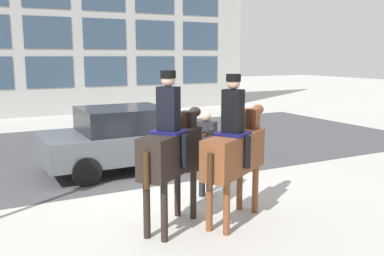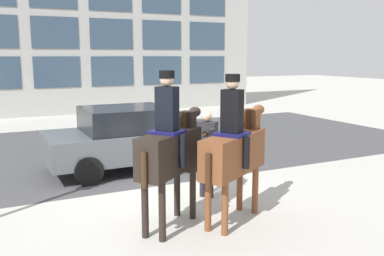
% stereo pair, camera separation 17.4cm
% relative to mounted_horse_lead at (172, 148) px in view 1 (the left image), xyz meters
% --- Properties ---
extents(ground_plane, '(80.00, 80.00, 0.00)m').
position_rel_mounted_horse_lead_xyz_m(ground_plane, '(0.55, 1.67, -1.33)').
color(ground_plane, '#B2AFA8').
extents(road_surface, '(20.93, 8.50, 0.01)m').
position_rel_mounted_horse_lead_xyz_m(road_surface, '(0.55, 6.42, -1.33)').
color(road_surface, '#444447').
rests_on(road_surface, ground_plane).
extents(mounted_horse_lead, '(1.61, 1.33, 2.58)m').
position_rel_mounted_horse_lead_xyz_m(mounted_horse_lead, '(0.00, 0.00, 0.00)').
color(mounted_horse_lead, black).
rests_on(mounted_horse_lead, ground_plane).
extents(mounted_horse_companion, '(1.81, 1.28, 2.51)m').
position_rel_mounted_horse_lead_xyz_m(mounted_horse_companion, '(1.07, -0.23, -0.07)').
color(mounted_horse_companion, brown).
rests_on(mounted_horse_companion, ground_plane).
extents(pedestrian_bystander, '(0.65, 0.84, 1.73)m').
position_rel_mounted_horse_lead_xyz_m(pedestrian_bystander, '(1.24, 1.07, -0.31)').
color(pedestrian_bystander, '#232328').
rests_on(pedestrian_bystander, ground_plane).
extents(street_car_near_lane, '(4.04, 2.04, 1.55)m').
position_rel_mounted_horse_lead_xyz_m(street_car_near_lane, '(0.52, 3.82, -0.54)').
color(street_car_near_lane, '#51565B').
rests_on(street_car_near_lane, ground_plane).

